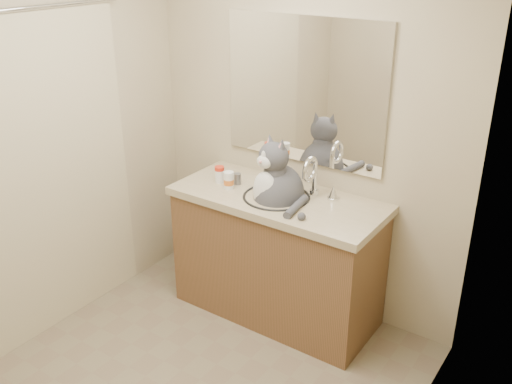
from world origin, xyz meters
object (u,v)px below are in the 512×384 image
(pill_bottle_orange, at_px, (229,181))
(grey_canister, at_px, (238,179))
(pill_bottle_redcap, at_px, (220,174))
(cat, at_px, (278,192))

(pill_bottle_orange, distance_m, grey_canister, 0.09)
(pill_bottle_redcap, relative_size, pill_bottle_orange, 0.96)
(pill_bottle_redcap, relative_size, grey_canister, 1.47)
(cat, relative_size, pill_bottle_redcap, 5.71)
(pill_bottle_orange, height_order, grey_canister, pill_bottle_orange)
(cat, xyz_separation_m, grey_canister, (-0.33, 0.03, -0.00))
(cat, xyz_separation_m, pill_bottle_redcap, (-0.44, -0.01, 0.02))
(pill_bottle_redcap, distance_m, grey_canister, 0.12)
(pill_bottle_redcap, height_order, pill_bottle_orange, pill_bottle_orange)
(cat, bearing_deg, pill_bottle_orange, -152.78)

